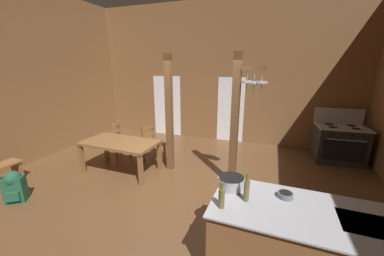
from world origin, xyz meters
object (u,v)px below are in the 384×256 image
at_px(dining_table, 120,145).
at_px(mixing_bowl_on_counter, 285,195).
at_px(ladderback_chair_near_window, 153,143).
at_px(bottle_tall_on_counter, 247,190).
at_px(kitchen_island, 309,249).
at_px(stockpot_on_counter, 232,183).
at_px(backpack, 14,186).
at_px(bottle_short_on_counter, 222,198).
at_px(stove_range, 339,143).
at_px(ladderback_chair_by_post, 123,139).

height_order(dining_table, mixing_bowl_on_counter, mixing_bowl_on_counter).
height_order(ladderback_chair_near_window, bottle_tall_on_counter, bottle_tall_on_counter).
height_order(kitchen_island, mixing_bowl_on_counter, mixing_bowl_on_counter).
bearing_deg(stockpot_on_counter, backpack, -176.73).
bearing_deg(ladderback_chair_near_window, bottle_short_on_counter, -48.68).
relative_size(stove_range, backpack, 2.21).
bearing_deg(mixing_bowl_on_counter, ladderback_chair_by_post, 150.21).
distance_m(stove_range, bottle_tall_on_counter, 4.48).
height_order(kitchen_island, stove_range, stove_range).
distance_m(ladderback_chair_near_window, backpack, 2.90).
distance_m(ladderback_chair_near_window, stockpot_on_counter, 3.40).
relative_size(stockpot_on_counter, bottle_short_on_counter, 1.20).
distance_m(stove_range, bottle_short_on_counter, 4.78).
height_order(stove_range, ladderback_chair_by_post, stove_range).
height_order(kitchen_island, dining_table, kitchen_island).
distance_m(stockpot_on_counter, bottle_short_on_counter, 0.43).
bearing_deg(kitchen_island, dining_table, 156.11).
relative_size(dining_table, bottle_tall_on_counter, 5.03).
xyz_separation_m(backpack, bottle_short_on_counter, (3.82, -0.21, 0.72)).
height_order(kitchen_island, backpack, kitchen_island).
height_order(ladderback_chair_near_window, backpack, ladderback_chair_near_window).
bearing_deg(bottle_short_on_counter, ladderback_chair_near_window, 131.32).
height_order(dining_table, backpack, dining_table).
relative_size(backpack, mixing_bowl_on_counter, 3.39).
bearing_deg(bottle_short_on_counter, bottle_tall_on_counter, 43.09).
relative_size(dining_table, bottle_short_on_counter, 5.68).
relative_size(ladderback_chair_near_window, bottle_short_on_counter, 3.12).
height_order(backpack, bottle_tall_on_counter, bottle_tall_on_counter).
distance_m(stove_range, dining_table, 5.44).
bearing_deg(stockpot_on_counter, mixing_bowl_on_counter, 0.91).
bearing_deg(backpack, ladderback_chair_by_post, 78.63).
height_order(backpack, stockpot_on_counter, stockpot_on_counter).
distance_m(kitchen_island, ladderback_chair_by_post, 4.93).
relative_size(dining_table, ladderback_chair_near_window, 1.82).
bearing_deg(bottle_short_on_counter, kitchen_island, 13.77).
xyz_separation_m(ladderback_chair_by_post, stockpot_on_counter, (3.35, -2.29, 0.54)).
xyz_separation_m(backpack, bottle_tall_on_counter, (4.06, 0.01, 0.73)).
bearing_deg(mixing_bowl_on_counter, dining_table, 157.27).
distance_m(stove_range, ladderback_chair_by_post, 5.67).
xyz_separation_m(kitchen_island, ladderback_chair_by_post, (-4.26, 2.48, -0.00)).
xyz_separation_m(kitchen_island, stove_range, (1.20, 4.00, 0.03)).
bearing_deg(backpack, bottle_short_on_counter, -3.13).
height_order(mixing_bowl_on_counter, bottle_tall_on_counter, bottle_tall_on_counter).
distance_m(mixing_bowl_on_counter, bottle_short_on_counter, 0.80).
bearing_deg(stockpot_on_counter, kitchen_island, -12.17).
relative_size(stockpot_on_counter, bottle_tall_on_counter, 1.07).
bearing_deg(ladderback_chair_by_post, stove_range, 15.49).
height_order(stockpot_on_counter, bottle_tall_on_counter, bottle_tall_on_counter).
relative_size(ladderback_chair_by_post, bottle_tall_on_counter, 2.77).
relative_size(backpack, bottle_tall_on_counter, 1.74).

